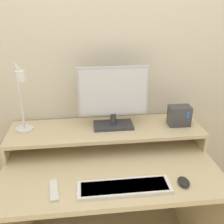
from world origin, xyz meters
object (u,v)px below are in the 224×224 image
(router_dock, at_px, (179,116))
(desk_lamp, at_px, (22,102))
(monitor, at_px, (113,97))
(mouse, at_px, (184,182))
(remote_control, at_px, (54,190))
(keyboard, at_px, (124,187))

(router_dock, bearing_deg, desk_lamp, -179.08)
(monitor, xyz_separation_m, mouse, (0.30, -0.44, -0.30))
(desk_lamp, xyz_separation_m, remote_control, (0.18, -0.38, -0.31))
(mouse, bearing_deg, monitor, 124.30)
(monitor, relative_size, desk_lamp, 1.02)
(monitor, relative_size, remote_control, 2.75)
(router_dock, distance_m, keyboard, 0.60)
(monitor, distance_m, router_dock, 0.43)
(keyboard, bearing_deg, desk_lamp, 142.18)
(remote_control, bearing_deg, desk_lamp, 115.08)
(router_dock, bearing_deg, remote_control, -151.97)
(desk_lamp, distance_m, keyboard, 0.72)
(monitor, bearing_deg, keyboard, -89.77)
(monitor, xyz_separation_m, keyboard, (0.00, -0.44, -0.30))
(desk_lamp, xyz_separation_m, mouse, (0.81, -0.40, -0.31))
(monitor, distance_m, mouse, 0.61)
(monitor, height_order, router_dock, monitor)
(mouse, distance_m, remote_control, 0.63)
(mouse, bearing_deg, remote_control, 178.32)
(mouse, height_order, remote_control, mouse)
(monitor, distance_m, keyboard, 0.53)
(router_dock, relative_size, remote_control, 0.88)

